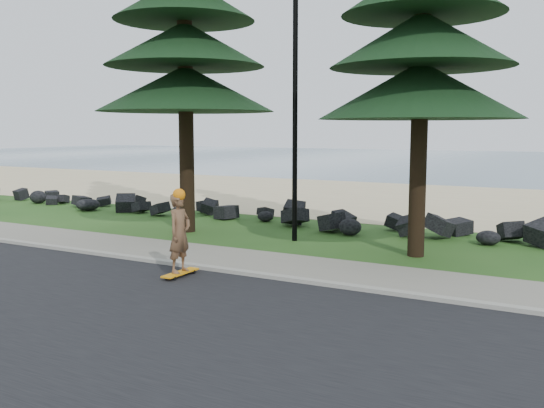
% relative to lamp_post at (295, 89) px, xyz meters
% --- Properties ---
extents(ground, '(160.00, 160.00, 0.00)m').
position_rel_lamp_post_xyz_m(ground, '(0.00, -3.20, -4.13)').
color(ground, '#224A17').
rests_on(ground, ground).
extents(road, '(160.00, 7.00, 0.02)m').
position_rel_lamp_post_xyz_m(road, '(0.00, -7.70, -4.12)').
color(road, black).
rests_on(road, ground).
extents(kerb, '(160.00, 0.20, 0.10)m').
position_rel_lamp_post_xyz_m(kerb, '(0.00, -4.10, -4.08)').
color(kerb, gray).
rests_on(kerb, ground).
extents(sidewalk, '(160.00, 2.00, 0.08)m').
position_rel_lamp_post_xyz_m(sidewalk, '(0.00, -3.00, -4.09)').
color(sidewalk, gray).
rests_on(sidewalk, ground).
extents(beach_sand, '(160.00, 15.00, 0.01)m').
position_rel_lamp_post_xyz_m(beach_sand, '(0.00, 11.30, -4.13)').
color(beach_sand, tan).
rests_on(beach_sand, ground).
extents(ocean, '(160.00, 58.00, 0.01)m').
position_rel_lamp_post_xyz_m(ocean, '(0.00, 47.80, -4.13)').
color(ocean, '#395D6E').
rests_on(ocean, ground).
extents(seawall_boulders, '(60.00, 2.40, 1.10)m').
position_rel_lamp_post_xyz_m(seawall_boulders, '(0.00, 2.40, -4.13)').
color(seawall_boulders, black).
rests_on(seawall_boulders, ground).
extents(lamp_post, '(0.25, 0.14, 8.14)m').
position_rel_lamp_post_xyz_m(lamp_post, '(0.00, 0.00, 0.00)').
color(lamp_post, black).
rests_on(lamp_post, ground).
extents(skateboarder, '(0.40, 0.99, 1.83)m').
position_rel_lamp_post_xyz_m(skateboarder, '(-0.17, -4.89, -3.21)').
color(skateboarder, orange).
rests_on(skateboarder, ground).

